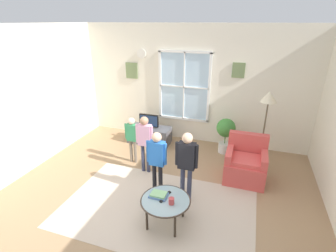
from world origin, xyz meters
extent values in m
cube|color=#9E7A56|center=(0.00, 0.00, -0.01)|extent=(6.23, 5.86, 0.02)
cube|color=silver|center=(0.00, 2.69, 1.44)|extent=(5.63, 0.12, 2.88)
cube|color=silver|center=(-0.20, 2.62, 1.41)|extent=(1.25, 0.02, 1.68)
cube|color=white|center=(-0.20, 2.60, 2.25)|extent=(1.31, 0.04, 0.06)
cube|color=white|center=(-0.20, 2.60, 0.56)|extent=(1.31, 0.04, 0.06)
cube|color=white|center=(-0.83, 2.60, 1.41)|extent=(0.06, 0.04, 1.68)
cube|color=white|center=(0.42, 2.60, 1.41)|extent=(0.06, 0.04, 1.68)
cube|color=white|center=(-0.20, 2.60, 1.41)|extent=(0.03, 0.04, 1.68)
cube|color=white|center=(-0.20, 2.60, 1.41)|extent=(1.25, 0.04, 0.03)
cube|color=#667A4C|center=(-1.62, 2.61, 1.72)|extent=(0.32, 0.03, 0.40)
cube|color=#667A4C|center=(1.06, 2.61, 1.88)|extent=(0.28, 0.03, 0.34)
cylinder|color=silver|center=(-1.32, 2.60, 2.16)|extent=(0.24, 0.04, 0.24)
cube|color=silver|center=(-2.88, 0.00, 1.44)|extent=(0.12, 5.26, 2.88)
cube|color=#C6B29E|center=(0.13, -0.18, 0.00)|extent=(3.17, 2.02, 0.01)
cube|color=#4C4C51|center=(-0.96, 2.10, 0.21)|extent=(1.08, 0.47, 0.42)
cube|color=black|center=(-0.96, 1.86, 0.15)|extent=(0.97, 0.02, 0.02)
cylinder|color=#4C4C4C|center=(-0.96, 2.10, 0.45)|extent=(0.08, 0.08, 0.05)
cube|color=black|center=(-0.96, 2.10, 0.61)|extent=(0.50, 0.05, 0.31)
cube|color=navy|center=(-0.96, 2.07, 0.61)|extent=(0.46, 0.01, 0.27)
cube|color=#D14C47|center=(1.45, 1.15, 0.21)|extent=(0.76, 0.72, 0.42)
cube|color=#D14C47|center=(1.45, 1.45, 0.65)|extent=(0.76, 0.16, 0.45)
cube|color=#D14C47|center=(1.13, 1.15, 0.52)|extent=(0.12, 0.65, 0.20)
cube|color=#D14C47|center=(1.77, 1.15, 0.52)|extent=(0.12, 0.65, 0.20)
cube|color=#E1524D|center=(1.45, 1.10, 0.46)|extent=(0.61, 0.50, 0.08)
cylinder|color=#99B2B7|center=(0.37, -0.46, 0.43)|extent=(0.74, 0.74, 0.02)
torus|color=#3F3328|center=(0.37, -0.46, 0.43)|extent=(0.76, 0.76, 0.02)
cylinder|color=#33281E|center=(0.15, -0.24, 0.21)|extent=(0.04, 0.04, 0.43)
cylinder|color=#33281E|center=(0.59, -0.24, 0.21)|extent=(0.04, 0.04, 0.43)
cylinder|color=#33281E|center=(0.15, -0.68, 0.21)|extent=(0.04, 0.04, 0.43)
cylinder|color=#33281E|center=(0.59, -0.68, 0.21)|extent=(0.04, 0.04, 0.43)
cube|color=#5478AF|center=(0.24, -0.41, 0.45)|extent=(0.27, 0.20, 0.03)
cube|color=#90C685|center=(0.24, -0.41, 0.48)|extent=(0.23, 0.17, 0.03)
cylinder|color=#BF3F3F|center=(0.48, -0.52, 0.49)|extent=(0.09, 0.09, 0.10)
cube|color=black|center=(0.35, -0.33, 0.45)|extent=(0.11, 0.14, 0.02)
cube|color=black|center=(0.33, -0.48, 0.45)|extent=(0.06, 0.14, 0.02)
cylinder|color=#333851|center=(0.46, 0.18, 0.32)|extent=(0.08, 0.08, 0.65)
cylinder|color=#333851|center=(0.58, 0.18, 0.32)|extent=(0.08, 0.08, 0.65)
cube|color=black|center=(0.52, 0.18, 0.88)|extent=(0.28, 0.15, 0.46)
sphere|color=#D8AD8C|center=(0.52, 0.18, 1.20)|extent=(0.18, 0.18, 0.18)
cylinder|color=black|center=(0.35, 0.16, 0.90)|extent=(0.06, 0.06, 0.41)
cylinder|color=black|center=(0.68, 0.16, 0.90)|extent=(0.06, 0.06, 0.41)
cylinder|color=#333851|center=(-0.56, 0.81, 0.31)|extent=(0.07, 0.07, 0.61)
cylinder|color=#333851|center=(-0.45, 0.81, 0.31)|extent=(0.07, 0.07, 0.61)
cube|color=#DB9EBC|center=(-0.50, 0.81, 0.83)|extent=(0.26, 0.14, 0.43)
sphere|color=#A87A5B|center=(-0.50, 0.81, 1.13)|extent=(0.17, 0.17, 0.17)
cylinder|color=#DB9EBC|center=(-0.66, 0.79, 0.85)|extent=(0.06, 0.06, 0.39)
cylinder|color=#DB9EBC|center=(-0.35, 0.79, 0.85)|extent=(0.06, 0.06, 0.39)
cylinder|color=black|center=(-0.06, 0.18, 0.31)|extent=(0.07, 0.07, 0.62)
cylinder|color=black|center=(0.05, 0.18, 0.31)|extent=(0.07, 0.07, 0.62)
cube|color=blue|center=(-0.01, 0.18, 0.83)|extent=(0.27, 0.14, 0.44)
sphere|color=#D8AD8C|center=(-0.01, 0.18, 1.13)|extent=(0.17, 0.17, 0.17)
cylinder|color=blue|center=(-0.16, 0.16, 0.86)|extent=(0.06, 0.06, 0.39)
cylinder|color=blue|center=(0.15, 0.16, 0.86)|extent=(0.06, 0.06, 0.39)
cylinder|color=#726656|center=(-0.97, 1.07, 0.26)|extent=(0.06, 0.06, 0.53)
cylinder|color=#726656|center=(-0.87, 1.07, 0.26)|extent=(0.06, 0.06, 0.53)
cube|color=#338C59|center=(-0.92, 1.07, 0.72)|extent=(0.23, 0.12, 0.38)
sphere|color=beige|center=(-0.92, 1.07, 0.98)|extent=(0.14, 0.14, 0.14)
cylinder|color=#338C59|center=(-1.05, 1.05, 0.74)|extent=(0.05, 0.05, 0.34)
cylinder|color=#338C59|center=(-0.78, 1.05, 0.74)|extent=(0.05, 0.05, 0.34)
cylinder|color=silver|center=(0.94, 2.17, 0.12)|extent=(0.28, 0.28, 0.24)
cylinder|color=#4C7238|center=(0.94, 2.17, 0.33)|extent=(0.02, 0.02, 0.17)
sphere|color=#3D8235|center=(0.94, 2.17, 0.63)|extent=(0.44, 0.44, 0.44)
cylinder|color=black|center=(1.73, 1.85, 0.01)|extent=(0.26, 0.26, 0.03)
cylinder|color=brown|center=(1.73, 1.85, 0.72)|extent=(0.03, 0.03, 1.43)
cone|color=beige|center=(1.73, 1.85, 1.53)|extent=(0.32, 0.32, 0.22)
camera|label=1|loc=(1.39, -3.38, 2.92)|focal=27.22mm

